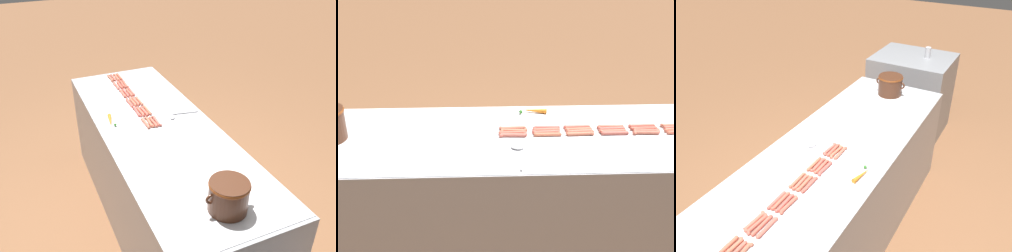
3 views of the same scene
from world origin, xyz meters
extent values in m
plane|color=brown|center=(0.00, 0.00, 0.00)|extent=(20.00, 20.00, 0.00)
cube|color=#9EA0A5|center=(0.00, 0.00, 0.46)|extent=(0.86, 2.47, 0.91)
cube|color=silver|center=(0.00, 0.00, 0.91)|extent=(0.84, 2.42, 0.00)
cylinder|color=#CE6147|center=(-0.02, -1.07, 0.93)|extent=(0.02, 0.14, 0.02)
sphere|color=#CE6147|center=(-0.02, -1.15, 0.93)|extent=(0.02, 0.02, 0.02)
sphere|color=#CE6147|center=(-0.02, -1.00, 0.93)|extent=(0.02, 0.02, 0.02)
cylinder|color=#C0614D|center=(-0.01, -0.87, 0.93)|extent=(0.03, 0.14, 0.02)
sphere|color=#C0614D|center=(-0.01, -0.94, 0.93)|extent=(0.02, 0.02, 0.02)
sphere|color=#C0614D|center=(-0.02, -0.80, 0.93)|extent=(0.02, 0.02, 0.02)
cylinder|color=#BF5A4E|center=(-0.01, -0.69, 0.93)|extent=(0.02, 0.14, 0.02)
sphere|color=#BF5A4E|center=(-0.01, -0.76, 0.93)|extent=(0.02, 0.02, 0.02)
sphere|color=#BF5A4E|center=(-0.01, -0.61, 0.93)|extent=(0.02, 0.02, 0.02)
cylinder|color=#C2664C|center=(-0.02, -0.48, 0.93)|extent=(0.03, 0.14, 0.02)
sphere|color=#C2664C|center=(-0.02, -0.55, 0.93)|extent=(0.02, 0.02, 0.02)
sphere|color=#C2664C|center=(-0.01, -0.41, 0.93)|extent=(0.02, 0.02, 0.02)
cylinder|color=#C56548|center=(-0.02, -0.29, 0.93)|extent=(0.02, 0.14, 0.02)
sphere|color=#C56548|center=(-0.02, -0.36, 0.93)|extent=(0.02, 0.02, 0.02)
sphere|color=#C56548|center=(-0.02, -0.22, 0.93)|extent=(0.02, 0.02, 0.02)
cylinder|color=#C05F50|center=(-0.02, -0.09, 0.93)|extent=(0.03, 0.14, 0.02)
sphere|color=#C05F50|center=(-0.01, -0.16, 0.93)|extent=(0.02, 0.02, 0.02)
sphere|color=#C05F50|center=(-0.02, -0.02, 0.93)|extent=(0.02, 0.02, 0.02)
cylinder|color=#CE664B|center=(0.01, -1.07, 0.93)|extent=(0.03, 0.14, 0.02)
sphere|color=#CE664B|center=(0.02, -1.14, 0.93)|extent=(0.02, 0.02, 0.02)
sphere|color=#CE664B|center=(0.01, -1.00, 0.93)|extent=(0.02, 0.02, 0.02)
cylinder|color=#C05948|center=(0.01, -0.88, 0.93)|extent=(0.03, 0.14, 0.02)
sphere|color=#C05948|center=(0.02, -0.95, 0.93)|extent=(0.02, 0.02, 0.02)
sphere|color=#C05948|center=(0.01, -0.81, 0.93)|extent=(0.02, 0.02, 0.02)
cylinder|color=#C15E49|center=(0.01, -0.68, 0.93)|extent=(0.03, 0.14, 0.02)
sphere|color=#C15E49|center=(0.01, -0.75, 0.93)|extent=(0.02, 0.02, 0.02)
sphere|color=#C15E49|center=(0.01, -0.61, 0.93)|extent=(0.02, 0.02, 0.02)
cylinder|color=#C4634F|center=(0.01, -0.49, 0.93)|extent=(0.03, 0.14, 0.02)
sphere|color=#C4634F|center=(0.01, -0.56, 0.93)|extent=(0.02, 0.02, 0.02)
sphere|color=#C4634F|center=(0.02, -0.41, 0.93)|extent=(0.02, 0.02, 0.02)
cylinder|color=#CB5C4C|center=(0.01, -0.29, 0.93)|extent=(0.03, 0.14, 0.02)
sphere|color=#CB5C4C|center=(0.01, -0.36, 0.93)|extent=(0.02, 0.02, 0.02)
sphere|color=#CB5C4C|center=(0.02, -0.21, 0.93)|extent=(0.02, 0.02, 0.02)
cylinder|color=#C15A47|center=(0.01, -0.09, 0.93)|extent=(0.03, 0.14, 0.02)
sphere|color=#C15A47|center=(0.01, -0.16, 0.93)|extent=(0.02, 0.02, 0.02)
sphere|color=#C15A47|center=(0.01, -0.02, 0.93)|extent=(0.02, 0.02, 0.02)
cylinder|color=#C55F4D|center=(0.04, -1.08, 0.93)|extent=(0.02, 0.14, 0.02)
sphere|color=#C55F4D|center=(0.04, -1.15, 0.93)|extent=(0.02, 0.02, 0.02)
sphere|color=#C55F4D|center=(0.04, -1.01, 0.93)|extent=(0.02, 0.02, 0.02)
cylinder|color=#C95A49|center=(0.04, -0.87, 0.93)|extent=(0.02, 0.14, 0.02)
sphere|color=#C95A49|center=(0.04, -0.95, 0.93)|extent=(0.02, 0.02, 0.02)
sphere|color=#C95A49|center=(0.04, -0.80, 0.93)|extent=(0.02, 0.02, 0.02)
cylinder|color=#C8594D|center=(0.04, -0.68, 0.93)|extent=(0.03, 0.14, 0.02)
sphere|color=#C8594D|center=(0.04, -0.75, 0.93)|extent=(0.02, 0.02, 0.02)
sphere|color=#C8594D|center=(0.04, -0.61, 0.93)|extent=(0.02, 0.02, 0.02)
cylinder|color=#CA654C|center=(0.04, -0.48, 0.93)|extent=(0.03, 0.14, 0.02)
sphere|color=#CA654C|center=(0.04, -0.55, 0.93)|extent=(0.02, 0.02, 0.02)
sphere|color=#CA654C|center=(0.04, -0.41, 0.93)|extent=(0.02, 0.02, 0.02)
cylinder|color=#CE5E4B|center=(0.04, -0.29, 0.93)|extent=(0.03, 0.14, 0.02)
sphere|color=#CE5E4B|center=(0.04, -0.36, 0.93)|extent=(0.02, 0.02, 0.02)
sphere|color=#CE5E4B|center=(0.04, -0.22, 0.93)|extent=(0.02, 0.02, 0.02)
cylinder|color=#CB674D|center=(0.04, -0.10, 0.93)|extent=(0.03, 0.14, 0.02)
sphere|color=#CB674D|center=(0.04, -0.17, 0.93)|extent=(0.02, 0.02, 0.02)
sphere|color=#CB674D|center=(0.03, -0.03, 0.93)|extent=(0.02, 0.02, 0.02)
cylinder|color=#BF644B|center=(0.07, -1.07, 0.93)|extent=(0.03, 0.14, 0.02)
sphere|color=#BF644B|center=(0.07, -1.14, 0.93)|extent=(0.02, 0.02, 0.02)
sphere|color=#BF644B|center=(0.08, -1.00, 0.93)|extent=(0.02, 0.02, 0.02)
cylinder|color=#CA5F4F|center=(0.07, -0.87, 0.93)|extent=(0.03, 0.14, 0.02)
sphere|color=#CA5F4F|center=(0.07, -0.94, 0.93)|extent=(0.02, 0.02, 0.02)
sphere|color=#CA5F4F|center=(0.08, -0.80, 0.93)|extent=(0.02, 0.02, 0.02)
cylinder|color=#C95D4A|center=(0.07, -0.68, 0.93)|extent=(0.03, 0.14, 0.02)
sphere|color=#C95D4A|center=(0.07, -0.75, 0.93)|extent=(0.02, 0.02, 0.02)
sphere|color=#C95D4A|center=(0.07, -0.61, 0.93)|extent=(0.02, 0.02, 0.02)
cylinder|color=#C9594B|center=(0.07, -0.48, 0.93)|extent=(0.03, 0.14, 0.02)
sphere|color=#C9594B|center=(0.07, -0.55, 0.93)|extent=(0.02, 0.02, 0.02)
sphere|color=#C9594B|center=(0.08, -0.41, 0.93)|extent=(0.02, 0.02, 0.02)
cylinder|color=#C9594E|center=(0.07, -0.29, 0.93)|extent=(0.03, 0.14, 0.02)
sphere|color=#C9594E|center=(0.07, -0.37, 0.93)|extent=(0.02, 0.02, 0.02)
sphere|color=#C9594E|center=(0.07, -0.22, 0.93)|extent=(0.02, 0.02, 0.02)
cylinder|color=#C2664F|center=(0.07, -0.09, 0.93)|extent=(0.03, 0.14, 0.02)
sphere|color=#C2664F|center=(0.07, -0.16, 0.93)|extent=(0.02, 0.02, 0.02)
sphere|color=#C2664F|center=(0.08, -0.02, 0.93)|extent=(0.02, 0.02, 0.02)
cylinder|color=#472616|center=(-0.01, 0.97, 1.01)|extent=(0.22, 0.22, 0.19)
torus|color=brown|center=(-0.01, 0.97, 1.09)|extent=(0.23, 0.23, 0.03)
torus|color=#472616|center=(-0.12, 0.97, 1.03)|extent=(0.06, 0.02, 0.06)
torus|color=#472616|center=(0.10, 0.97, 1.03)|extent=(0.06, 0.02, 0.06)
cylinder|color=#B7B7BC|center=(-0.29, -0.13, 0.92)|extent=(0.22, 0.05, 0.01)
ellipsoid|color=#B7B7BC|center=(-0.16, -0.11, 0.92)|extent=(0.06, 0.08, 0.02)
cone|color=orange|center=(0.31, -0.24, 0.93)|extent=(0.06, 0.17, 0.03)
sphere|color=#387F2D|center=(0.30, -0.16, 0.93)|extent=(0.02, 0.02, 0.02)
camera|label=1|loc=(0.91, 2.24, 2.34)|focal=39.36mm
camera|label=2|loc=(-2.23, 0.03, 2.08)|focal=46.22mm
camera|label=3|loc=(1.05, -1.77, 2.32)|focal=36.28mm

